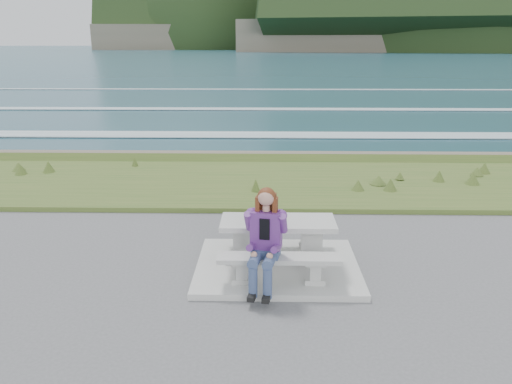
% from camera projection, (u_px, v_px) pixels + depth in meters
% --- Properties ---
extents(concrete_slab, '(2.60, 2.10, 0.10)m').
position_uv_depth(concrete_slab, '(277.00, 267.00, 8.07)').
color(concrete_slab, '#ABABA6').
rests_on(concrete_slab, ground).
extents(picnic_table, '(1.80, 0.75, 0.75)m').
position_uv_depth(picnic_table, '(278.00, 230.00, 7.89)').
color(picnic_table, '#ABABA6').
rests_on(picnic_table, concrete_slab).
extents(bench_landward, '(1.80, 0.35, 0.45)m').
position_uv_depth(bench_landward, '(279.00, 262.00, 7.28)').
color(bench_landward, '#ABABA6').
rests_on(bench_landward, concrete_slab).
extents(bench_seaward, '(1.80, 0.35, 0.45)m').
position_uv_depth(bench_seaward, '(277.00, 228.00, 8.62)').
color(bench_seaward, '#ABABA6').
rests_on(bench_seaward, concrete_slab).
extents(grass_verge, '(160.00, 4.50, 0.22)m').
position_uv_depth(grass_verge, '(273.00, 185.00, 12.87)').
color(grass_verge, '#355921').
rests_on(grass_verge, ground).
extents(shore_drop, '(160.00, 0.80, 2.20)m').
position_uv_depth(shore_drop, '(272.00, 160.00, 15.65)').
color(shore_drop, brown).
rests_on(shore_drop, ground).
extents(ocean, '(1600.00, 1600.00, 0.09)m').
position_uv_depth(ocean, '(269.00, 126.00, 32.61)').
color(ocean, '#1F4959').
rests_on(ocean, ground).
extents(seated_woman, '(0.55, 0.81, 1.48)m').
position_uv_depth(seated_woman, '(264.00, 254.00, 7.10)').
color(seated_woman, navy).
rests_on(seated_woman, concrete_slab).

